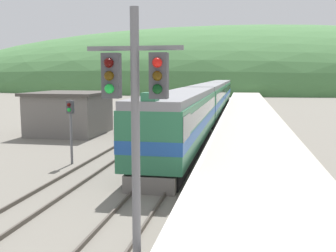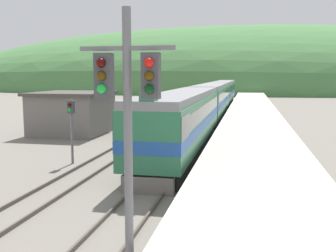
# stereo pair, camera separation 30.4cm
# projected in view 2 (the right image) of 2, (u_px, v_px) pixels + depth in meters

# --- Properties ---
(track_main) EXTENTS (1.52, 180.00, 0.16)m
(track_main) POSITION_uv_depth(u_px,v_px,m) (226.00, 101.00, 74.00)
(track_main) COLOR #4C443D
(track_main) RESTS_ON ground
(track_siding) EXTENTS (1.52, 180.00, 0.16)m
(track_siding) POSITION_uv_depth(u_px,v_px,m) (204.00, 101.00, 74.83)
(track_siding) COLOR #4C443D
(track_siding) RESTS_ON ground
(platform) EXTENTS (5.63, 140.00, 1.03)m
(platform) POSITION_uv_depth(u_px,v_px,m) (252.00, 108.00, 53.60)
(platform) COLOR #BCB5A5
(platform) RESTS_ON ground
(distant_hills) EXTENTS (227.05, 102.17, 42.57)m
(distant_hills) POSITION_uv_depth(u_px,v_px,m) (237.00, 89.00, 138.88)
(distant_hills) COLOR #477A42
(distant_hills) RESTS_ON ground
(station_shed) EXTENTS (6.16, 6.49, 3.59)m
(station_shed) POSITION_uv_depth(u_px,v_px,m) (72.00, 113.00, 33.77)
(station_shed) COLOR slate
(station_shed) RESTS_ON ground
(express_train_lead_car) EXTENTS (2.97, 19.03, 4.33)m
(express_train_lead_car) POSITION_uv_depth(u_px,v_px,m) (183.00, 120.00, 25.40)
(express_train_lead_car) COLOR black
(express_train_lead_car) RESTS_ON ground
(carriage_second) EXTENTS (2.96, 21.22, 3.97)m
(carriage_second) POSITION_uv_depth(u_px,v_px,m) (212.00, 99.00, 46.02)
(carriage_second) COLOR black
(carriage_second) RESTS_ON ground
(carriage_third) EXTENTS (2.96, 21.22, 3.97)m
(carriage_third) POSITION_uv_depth(u_px,v_px,m) (224.00, 91.00, 67.49)
(carriage_third) COLOR black
(carriage_third) RESTS_ON ground
(signal_mast_main) EXTENTS (2.20, 0.42, 6.57)m
(signal_mast_main) POSITION_uv_depth(u_px,v_px,m) (127.00, 111.00, 8.90)
(signal_mast_main) COLOR slate
(signal_mast_main) RESTS_ON ground
(signal_post_siding) EXTENTS (0.36, 0.42, 3.66)m
(signal_post_siding) POSITION_uv_depth(u_px,v_px,m) (71.00, 118.00, 22.20)
(signal_post_siding) COLOR slate
(signal_post_siding) RESTS_ON ground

